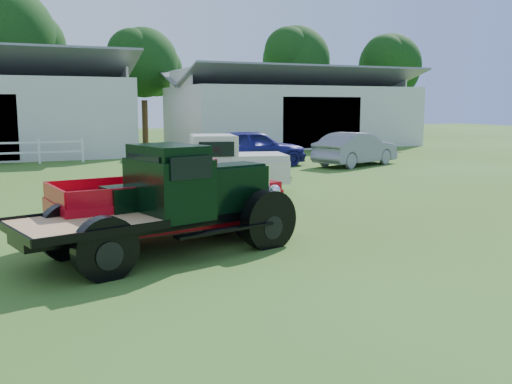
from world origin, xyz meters
name	(u,v)px	position (x,y,z in m)	size (l,w,h in m)	color
ground	(272,259)	(0.00, 0.00, 0.00)	(120.00, 120.00, 0.00)	#3B5617
shed_right	(291,108)	(14.00, 27.00, 2.60)	(16.80, 9.20, 5.20)	#A1A29E
tree_b	(9,61)	(-4.00, 34.00, 5.75)	(6.90, 6.90, 11.50)	black
tree_c	(144,81)	(5.00, 33.00, 4.50)	(5.40, 5.40, 9.00)	black
tree_d	(296,78)	(18.00, 34.00, 5.00)	(6.00, 6.00, 10.00)	black
tree_e	(389,82)	(26.00, 32.00, 4.75)	(5.70, 5.70, 9.50)	black
vintage_flatbed	(164,200)	(-1.69, 1.10, 1.02)	(5.17, 2.05, 2.05)	black
red_pickup	(168,198)	(-1.35, 2.20, 0.87)	(4.77, 1.83, 1.74)	#B10816
white_pickup	(211,165)	(1.51, 7.86, 0.91)	(4.94, 1.91, 1.81)	beige
misc_car_blue	(252,148)	(5.90, 14.84, 0.85)	(2.01, 5.01, 1.71)	navy
misc_car_grey	(356,149)	(10.46, 13.26, 0.77)	(1.62, 4.65, 1.53)	gray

